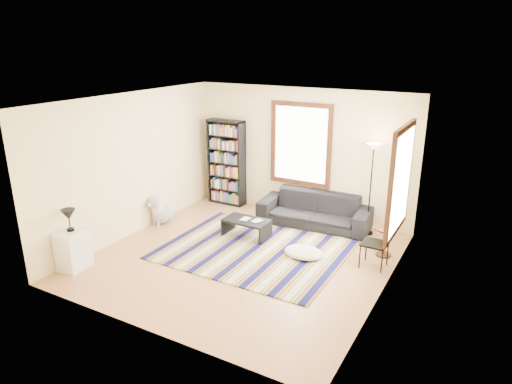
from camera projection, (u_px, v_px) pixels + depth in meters
The scene contains 21 objects.
floor at pixel (243, 260), 8.25m from camera, with size 5.00×5.00×0.10m, color tan.
ceiling at pixel (241, 98), 7.32m from camera, with size 5.00×5.00×0.10m, color white.
wall_back at pixel (302, 153), 9.90m from camera, with size 5.00×0.10×2.80m, color #FFE6AB.
wall_front at pixel (137, 237), 5.67m from camera, with size 5.00×0.10×2.80m, color #FFE6AB.
wall_left at pixel (131, 165), 8.96m from camera, with size 0.10×5.00×2.80m, color #FFE6AB.
wall_right at pixel (393, 209), 6.61m from camera, with size 0.10×5.00×2.80m, color #FFE6AB.
window_back at pixel (301, 144), 9.77m from camera, with size 1.20×0.06×1.60m, color white.
window_right at pixel (401, 181), 7.24m from camera, with size 0.06×1.20×1.60m, color white.
rug at pixel (254, 249), 8.52m from camera, with size 3.27×2.61×0.02m, color #0C0E40.
sofa at pixel (315, 210), 9.57m from camera, with size 0.91×2.33×0.68m, color black.
bookshelf at pixel (226, 163), 10.67m from camera, with size 0.90×0.30×2.00m, color black.
coffee_table at pixel (247, 228), 9.05m from camera, with size 0.90×0.50×0.36m, color black.
book_a at pixel (242, 218), 9.03m from camera, with size 0.15×0.20×0.02m, color beige.
book_b at pixel (254, 220), 8.96m from camera, with size 0.16×0.21×0.02m, color beige.
floor_cushion at pixel (304, 252), 8.22m from camera, with size 0.72×0.54×0.18m, color white.
floor_lamp at pixel (370, 190), 8.95m from camera, with size 0.30×0.30×1.86m, color black, non-canonical shape.
side_table at pixel (384, 242), 8.22m from camera, with size 0.40×0.40×0.54m, color #412010.
folding_chair at pixel (375, 244), 7.77m from camera, with size 0.42×0.40×0.86m, color black.
white_cabinet at pixel (73, 250), 7.73m from camera, with size 0.38×0.50×0.70m, color white.
table_lamp at pixel (69, 220), 7.56m from camera, with size 0.24×0.24×0.38m, color black, non-canonical shape.
dog at pixel (163, 209), 9.69m from camera, with size 0.45×0.63×0.63m, color silver, non-canonical shape.
Camera 1 is at (3.83, -6.37, 3.74)m, focal length 32.00 mm.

